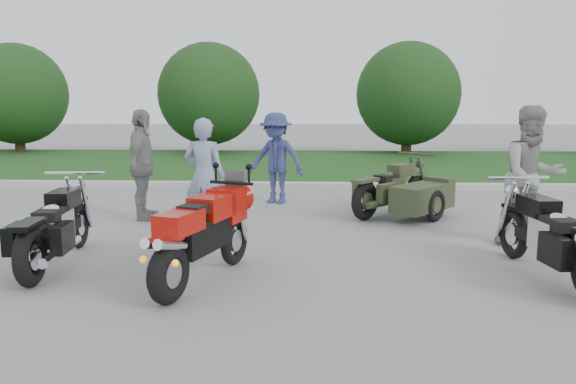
{
  "coord_description": "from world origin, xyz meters",
  "views": [
    {
      "loc": [
        0.68,
        -6.54,
        2.01
      ],
      "look_at": [
        0.36,
        0.75,
        0.8
      ],
      "focal_mm": 35.0,
      "sensor_mm": 36.0,
      "label": 1
    }
  ],
  "objects_px": {
    "person_grey": "(532,176)",
    "person_denim": "(276,158)",
    "person_back": "(142,165)",
    "cruiser_right": "(555,242)",
    "sportbike_red": "(202,232)",
    "person_stripe": "(204,176)",
    "cruiser_left": "(54,231)",
    "cruiser_sidecar": "(408,194)"
  },
  "relations": [
    {
      "from": "person_grey",
      "to": "person_denim",
      "type": "distance_m",
      "value": 4.8
    },
    {
      "from": "person_grey",
      "to": "person_back",
      "type": "distance_m",
      "value": 6.02
    },
    {
      "from": "person_grey",
      "to": "person_back",
      "type": "relative_size",
      "value": 1.04
    },
    {
      "from": "person_grey",
      "to": "person_denim",
      "type": "relative_size",
      "value": 1.09
    },
    {
      "from": "person_denim",
      "to": "person_back",
      "type": "height_order",
      "value": "person_back"
    },
    {
      "from": "cruiser_right",
      "to": "person_back",
      "type": "bearing_deg",
      "value": 143.66
    },
    {
      "from": "person_denim",
      "to": "person_back",
      "type": "xyz_separation_m",
      "value": [
        -2.13,
        -1.63,
        0.05
      ]
    },
    {
      "from": "sportbike_red",
      "to": "cruiser_right",
      "type": "relative_size",
      "value": 0.88
    },
    {
      "from": "person_back",
      "to": "person_denim",
      "type": "bearing_deg",
      "value": -54.94
    },
    {
      "from": "cruiser_right",
      "to": "person_grey",
      "type": "bearing_deg",
      "value": 70.93
    },
    {
      "from": "person_denim",
      "to": "person_stripe",
      "type": "bearing_deg",
      "value": -89.68
    },
    {
      "from": "sportbike_red",
      "to": "cruiser_right",
      "type": "xyz_separation_m",
      "value": [
        3.89,
        0.25,
        -0.13
      ]
    },
    {
      "from": "cruiser_right",
      "to": "person_denim",
      "type": "height_order",
      "value": "person_denim"
    },
    {
      "from": "cruiser_left",
      "to": "cruiser_sidecar",
      "type": "bearing_deg",
      "value": 28.08
    },
    {
      "from": "cruiser_sidecar",
      "to": "person_stripe",
      "type": "xyz_separation_m",
      "value": [
        -3.27,
        -1.25,
        0.47
      ]
    },
    {
      "from": "cruiser_left",
      "to": "person_grey",
      "type": "relative_size",
      "value": 1.18
    },
    {
      "from": "sportbike_red",
      "to": "person_grey",
      "type": "relative_size",
      "value": 1.04
    },
    {
      "from": "cruiser_sidecar",
      "to": "person_back",
      "type": "relative_size",
      "value": 1.1
    },
    {
      "from": "person_stripe",
      "to": "person_back",
      "type": "distance_m",
      "value": 1.5
    },
    {
      "from": "person_stripe",
      "to": "person_denim",
      "type": "xyz_separation_m",
      "value": [
        0.92,
        2.51,
        0.01
      ]
    },
    {
      "from": "person_stripe",
      "to": "person_grey",
      "type": "relative_size",
      "value": 0.9
    },
    {
      "from": "person_grey",
      "to": "person_denim",
      "type": "height_order",
      "value": "person_grey"
    },
    {
      "from": "cruiser_sidecar",
      "to": "person_grey",
      "type": "bearing_deg",
      "value": -10.93
    },
    {
      "from": "cruiser_left",
      "to": "cruiser_right",
      "type": "distance_m",
      "value": 5.79
    },
    {
      "from": "cruiser_right",
      "to": "sportbike_red",
      "type": "bearing_deg",
      "value": 175.93
    },
    {
      "from": "person_stripe",
      "to": "person_back",
      "type": "relative_size",
      "value": 0.94
    },
    {
      "from": "person_stripe",
      "to": "person_back",
      "type": "height_order",
      "value": "person_back"
    },
    {
      "from": "sportbike_red",
      "to": "cruiser_sidecar",
      "type": "height_order",
      "value": "sportbike_red"
    },
    {
      "from": "cruiser_sidecar",
      "to": "person_grey",
      "type": "distance_m",
      "value": 2.31
    },
    {
      "from": "sportbike_red",
      "to": "person_stripe",
      "type": "relative_size",
      "value": 1.15
    },
    {
      "from": "sportbike_red",
      "to": "cruiser_right",
      "type": "distance_m",
      "value": 3.9
    },
    {
      "from": "cruiser_sidecar",
      "to": "person_back",
      "type": "xyz_separation_m",
      "value": [
        -4.48,
        -0.37,
        0.52
      ]
    },
    {
      "from": "cruiser_right",
      "to": "cruiser_sidecar",
      "type": "distance_m",
      "value": 3.54
    },
    {
      "from": "sportbike_red",
      "to": "person_denim",
      "type": "relative_size",
      "value": 1.14
    },
    {
      "from": "cruiser_sidecar",
      "to": "cruiser_right",
      "type": "bearing_deg",
      "value": -31.38
    },
    {
      "from": "cruiser_left",
      "to": "cruiser_right",
      "type": "xyz_separation_m",
      "value": [
        5.78,
        -0.27,
        0.0
      ]
    },
    {
      "from": "person_stripe",
      "to": "person_denim",
      "type": "bearing_deg",
      "value": -100.05
    },
    {
      "from": "cruiser_left",
      "to": "person_stripe",
      "type": "height_order",
      "value": "person_stripe"
    },
    {
      "from": "person_denim",
      "to": "person_back",
      "type": "relative_size",
      "value": 0.95
    },
    {
      "from": "sportbike_red",
      "to": "person_grey",
      "type": "bearing_deg",
      "value": 42.22
    },
    {
      "from": "cruiser_left",
      "to": "person_denim",
      "type": "distance_m",
      "value": 5.0
    },
    {
      "from": "cruiser_left",
      "to": "cruiser_sidecar",
      "type": "relative_size",
      "value": 1.12
    }
  ]
}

